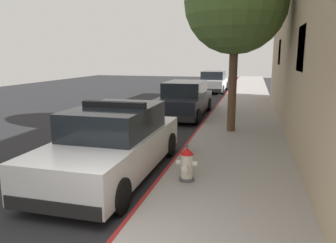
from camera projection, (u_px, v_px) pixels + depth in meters
The scene contains 8 objects.
ground_plane at pixel (106, 119), 14.55m from camera, with size 31.26×60.00×0.20m, color #232326.
sidewalk_pavement at pixel (242, 122), 13.01m from camera, with size 2.84×60.00×0.16m, color gray.
curb_painted_edge at pixel (207, 120), 13.38m from camera, with size 0.08×60.00×0.16m, color maroon.
police_cruiser at pixel (114, 143), 7.33m from camera, with size 1.94×4.84×1.68m.
parked_car_silver_ahead at pixel (185, 100), 14.64m from camera, with size 1.94×4.84×1.56m.
parked_car_dark_far at pixel (213, 82), 24.89m from camera, with size 1.94×4.84×1.56m.
fire_hydrant at pixel (187, 164), 6.58m from camera, with size 0.44×0.40×0.76m.
street_tree at pixel (236, 2), 10.28m from camera, with size 3.31×3.31×5.87m.
Camera 1 is at (1.78, -3.10, 2.67)m, focal length 34.51 mm.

